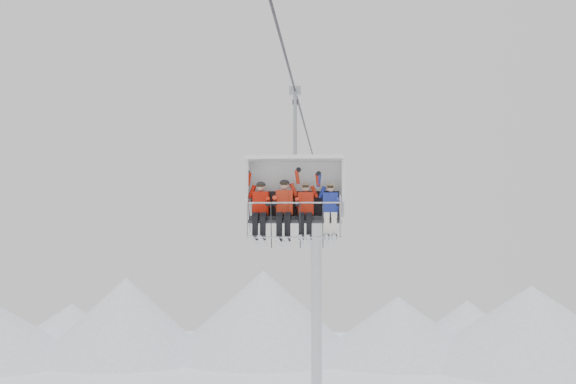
# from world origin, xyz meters

# --- Properties ---
(ridgeline) EXTENTS (72.00, 21.00, 7.00)m
(ridgeline) POSITION_xyz_m (-1.58, 42.05, 2.84)
(ridgeline) COLOR white
(ridgeline) RESTS_ON ground
(lift_tower_right) EXTENTS (2.00, 1.80, 13.48)m
(lift_tower_right) POSITION_xyz_m (0.00, 22.00, 5.78)
(lift_tower_right) COLOR #B9BBC1
(lift_tower_right) RESTS_ON ground
(haul_cable) EXTENTS (0.06, 50.00, 0.06)m
(haul_cable) POSITION_xyz_m (0.00, 0.00, 13.30)
(haul_cable) COLOR #2E2E33
(haul_cable) RESTS_ON lift_tower_left
(chairlift_carrier) EXTENTS (2.55, 1.17, 3.98)m
(chairlift_carrier) POSITION_xyz_m (0.00, 2.90, 10.71)
(chairlift_carrier) COLOR black
(chairlift_carrier) RESTS_ON haul_cable
(skier_far_left) EXTENTS (0.41, 1.69, 1.64)m
(skier_far_left) POSITION_xyz_m (-0.89, 2.59, 10.21)
(skier_far_left) COLOR #BC1606
(skier_far_left) RESTS_ON chairlift_carrier
(skier_center_left) EXTENTS (0.44, 1.69, 1.72)m
(skier_center_left) POSITION_xyz_m (-0.27, 2.60, 10.24)
(skier_center_left) COLOR red
(skier_center_left) RESTS_ON chairlift_carrier
(skier_center_right) EXTENTS (0.40, 1.69, 1.60)m
(skier_center_right) POSITION_xyz_m (0.28, 2.59, 10.20)
(skier_center_right) COLOR #B6200D
(skier_center_right) RESTS_ON chairlift_carrier
(skier_far_right) EXTENTS (0.39, 1.69, 1.57)m
(skier_far_right) POSITION_xyz_m (0.92, 2.59, 10.19)
(skier_far_right) COLOR navy
(skier_far_right) RESTS_ON chairlift_carrier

